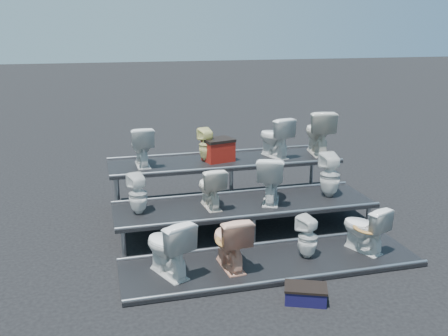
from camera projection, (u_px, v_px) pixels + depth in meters
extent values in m
plane|color=black|center=(244.00, 230.00, 8.22)|extent=(80.00, 80.00, 0.00)
cube|color=black|center=(271.00, 263.00, 7.01)|extent=(4.20, 1.20, 0.06)
cube|color=black|center=(244.00, 217.00, 8.16)|extent=(4.20, 1.20, 0.46)
cube|color=black|center=(224.00, 182.00, 9.32)|extent=(4.20, 1.20, 0.86)
imported|color=silver|center=(168.00, 246.00, 6.54)|extent=(0.72, 0.89, 0.79)
imported|color=#DF9E81|center=(230.00, 241.00, 6.75)|extent=(0.48, 0.78, 0.76)
imported|color=silver|center=(308.00, 237.00, 7.04)|extent=(0.37, 0.37, 0.62)
imported|color=silver|center=(364.00, 228.00, 7.25)|extent=(0.63, 0.79, 0.70)
imported|color=silver|center=(138.00, 194.00, 7.60)|extent=(0.35, 0.36, 0.63)
imported|color=silver|center=(210.00, 187.00, 7.87)|extent=(0.42, 0.67, 0.66)
imported|color=silver|center=(271.00, 179.00, 8.10)|extent=(0.70, 0.87, 0.78)
imported|color=silver|center=(330.00, 175.00, 8.36)|extent=(0.34, 0.34, 0.75)
imported|color=silver|center=(142.00, 146.00, 8.73)|extent=(0.41, 0.70, 0.71)
imported|color=#EAE290|center=(206.00, 145.00, 9.03)|extent=(0.33, 0.33, 0.61)
imported|color=silver|center=(275.00, 137.00, 9.33)|extent=(0.61, 0.83, 0.76)
imported|color=silver|center=(318.00, 132.00, 9.53)|extent=(0.60, 0.90, 0.86)
cube|color=#9D2211|center=(218.00, 151.00, 9.09)|extent=(0.58, 0.51, 0.36)
cube|color=#110F36|center=(305.00, 295.00, 6.07)|extent=(0.57, 0.46, 0.18)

